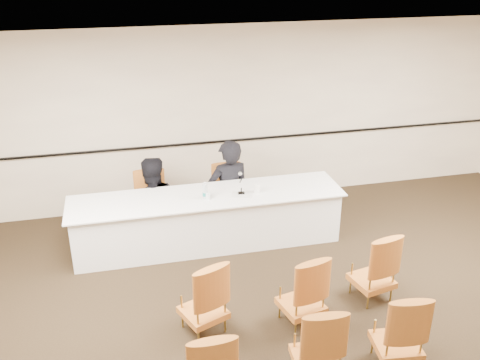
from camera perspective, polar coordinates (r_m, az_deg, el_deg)
The scene contains 19 objects.
floor at distance 6.25m, azimuth 7.52°, elevation -17.74°, with size 10.00×10.00×0.00m, color black.
ceiling at distance 4.82m, azimuth 9.45°, elevation 9.97°, with size 10.00×10.00×0.00m, color silver.
wall_back at distance 8.91m, azimuth -1.02°, elevation 6.74°, with size 10.00×0.04×3.00m, color #FCEAC6.
wall_rail at distance 9.00m, azimuth -0.94°, elevation 4.24°, with size 9.80×0.04×0.03m, color black.
panel_table at distance 7.92m, azimuth -3.45°, elevation -4.25°, with size 3.98×0.91×0.80m, color white, non-canonical shape.
panelist_main at distance 8.48m, azimuth -1.19°, elevation -1.81°, with size 0.69×0.45×1.90m, color black.
panelist_main_chair at distance 8.47m, azimuth -1.20°, elevation -1.66°, with size 0.50×0.50×0.95m, color #B16D1F, non-canonical shape.
panelist_second at distance 8.39m, azimuth -9.36°, elevation -3.28°, with size 0.86×0.67×1.77m, color black.
panelist_second_chair at distance 8.33m, azimuth -9.42°, elevation -2.48°, with size 0.50×0.50×0.95m, color #B16D1F, non-canonical shape.
papers at distance 7.75m, azimuth 0.24°, elevation -1.56°, with size 0.30×0.22×0.00m, color silver.
microphone at distance 7.72m, azimuth 0.14°, elevation -0.52°, with size 0.10×0.20×0.28m, color black, non-canonical shape.
water_bottle at distance 7.60m, azimuth -3.75°, elevation -1.12°, with size 0.08×0.08×0.25m, color #177F7D, non-canonical shape.
drinking_glass at distance 7.60m, azimuth -3.44°, elevation -1.76°, with size 0.06×0.06×0.10m, color white.
coffee_cup at distance 7.79m, azimuth 1.81°, elevation -0.89°, with size 0.09×0.09×0.14m, color white.
aud_chair_front_left at distance 6.21m, azimuth -3.99°, elevation -12.23°, with size 0.50×0.50×0.95m, color #B16D1F, non-canonical shape.
aud_chair_front_mid at distance 6.35m, azimuth 6.62°, elevation -11.48°, with size 0.50×0.50×0.95m, color #B16D1F, non-canonical shape.
aud_chair_front_right at distance 6.92m, azimuth 14.04°, elevation -8.81°, with size 0.50×0.50×0.95m, color #B16D1F, non-canonical shape.
aud_chair_back_mid at distance 5.66m, azimuth 8.22°, elevation -16.70°, with size 0.50×0.50×0.95m, color #B16D1F, non-canonical shape.
aud_chair_back_right at distance 6.00m, azimuth 16.55°, elevation -14.87°, with size 0.50×0.50×0.95m, color #B16D1F, non-canonical shape.
Camera 1 is at (-1.84, -4.31, 4.14)m, focal length 40.00 mm.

